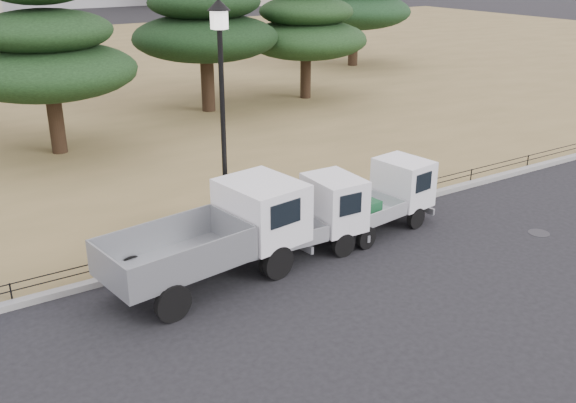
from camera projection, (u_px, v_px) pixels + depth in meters
ground at (331, 274)px, 16.03m from camera, size 220.00×220.00×0.00m
lawn at (40, 79)px, 39.96m from camera, size 120.00×56.00×0.15m
curb at (276, 235)px, 18.04m from camera, size 120.00×0.25×0.16m
truck_large at (218, 233)px, 15.39m from camera, size 5.30×2.67×2.21m
truck_kei_front at (306, 219)px, 16.87m from camera, size 3.73×1.70×1.96m
truck_kei_rear at (382, 197)px, 18.44m from camera, size 3.74×1.98×1.87m
street_lamp at (222, 85)px, 15.98m from camera, size 0.57×0.57×6.34m
pipe_fence at (274, 222)px, 18.02m from camera, size 38.00×0.04×0.40m
manhole at (539, 233)px, 18.36m from camera, size 0.60×0.60×0.01m
pine_center_left at (47, 53)px, 23.83m from camera, size 6.56×6.56×6.67m
pine_center_right at (205, 21)px, 30.26m from camera, size 6.97×6.97×7.40m
pine_east_near at (306, 27)px, 33.27m from camera, size 6.39×6.39×6.45m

